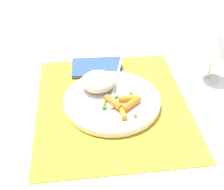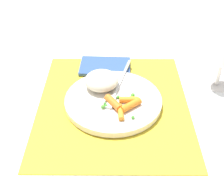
# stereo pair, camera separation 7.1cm
# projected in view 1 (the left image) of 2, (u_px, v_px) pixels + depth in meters

# --- Properties ---
(ground_plane) EXTENTS (2.40, 2.40, 0.00)m
(ground_plane) POSITION_uv_depth(u_px,v_px,m) (112.00, 105.00, 0.74)
(ground_plane) COLOR white
(placemat) EXTENTS (0.42, 0.36, 0.01)m
(placemat) POSITION_uv_depth(u_px,v_px,m) (112.00, 104.00, 0.74)
(placemat) COLOR gold
(placemat) RESTS_ON ground_plane
(plate) EXTENTS (0.23, 0.23, 0.01)m
(plate) POSITION_uv_depth(u_px,v_px,m) (112.00, 101.00, 0.73)
(plate) COLOR silver
(plate) RESTS_ON placemat
(rice_mound) EXTENTS (0.08, 0.08, 0.04)m
(rice_mound) POSITION_uv_depth(u_px,v_px,m) (98.00, 81.00, 0.75)
(rice_mound) COLOR beige
(rice_mound) RESTS_ON plate
(carrot_portion) EXTENTS (0.08, 0.08, 0.02)m
(carrot_portion) POSITION_uv_depth(u_px,v_px,m) (124.00, 103.00, 0.70)
(carrot_portion) COLOR orange
(carrot_portion) RESTS_ON plate
(pea_scatter) EXTENTS (0.09, 0.09, 0.01)m
(pea_scatter) POSITION_uv_depth(u_px,v_px,m) (121.00, 102.00, 0.71)
(pea_scatter) COLOR #4E9447
(pea_scatter) RESTS_ON plate
(fork) EXTENTS (0.21, 0.07, 0.01)m
(fork) POSITION_uv_depth(u_px,v_px,m) (115.00, 87.00, 0.76)
(fork) COLOR silver
(fork) RESTS_ON plate
(wine_glass) EXTENTS (0.07, 0.07, 0.15)m
(wine_glass) POSITION_uv_depth(u_px,v_px,m) (216.00, 44.00, 0.76)
(wine_glass) COLOR silver
(wine_glass) RESTS_ON ground_plane
(napkin) EXTENTS (0.10, 0.15, 0.01)m
(napkin) POSITION_uv_depth(u_px,v_px,m) (97.00, 67.00, 0.85)
(napkin) COLOR #33518C
(napkin) RESTS_ON placemat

